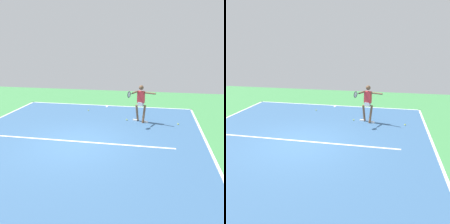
% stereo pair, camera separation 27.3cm
% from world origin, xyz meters
% --- Properties ---
extents(ground_plane, '(22.42, 22.42, 0.00)m').
position_xyz_m(ground_plane, '(0.00, 0.00, 0.00)').
color(ground_plane, '#428E4C').
extents(court_surface, '(10.22, 12.44, 0.00)m').
position_xyz_m(court_surface, '(0.00, 0.00, 0.00)').
color(court_surface, '#38608E').
rests_on(court_surface, ground_plane).
extents(court_line_baseline_near, '(10.22, 0.10, 0.01)m').
position_xyz_m(court_line_baseline_near, '(0.00, -6.17, 0.00)').
color(court_line_baseline_near, white).
rests_on(court_line_baseline_near, ground_plane).
extents(court_line_sideline_left, '(0.10, 12.44, 0.01)m').
position_xyz_m(court_line_sideline_left, '(-5.06, 0.00, 0.00)').
color(court_line_sideline_left, white).
rests_on(court_line_sideline_left, ground_plane).
extents(court_line_service, '(7.67, 0.10, 0.01)m').
position_xyz_m(court_line_service, '(0.00, -0.23, 0.00)').
color(court_line_service, white).
rests_on(court_line_service, ground_plane).
extents(court_line_centre_mark, '(0.10, 0.30, 0.01)m').
position_xyz_m(court_line_centre_mark, '(0.00, -5.97, 0.00)').
color(court_line_centre_mark, white).
rests_on(court_line_centre_mark, ground_plane).
extents(tennis_player, '(1.27, 1.17, 1.86)m').
position_xyz_m(tennis_player, '(-2.26, -3.23, 1.08)').
color(tennis_player, brown).
rests_on(tennis_player, ground_plane).
extents(tennis_ball_near_service_line, '(0.07, 0.07, 0.07)m').
position_xyz_m(tennis_ball_near_service_line, '(-4.10, -3.12, 0.03)').
color(tennis_ball_near_service_line, yellow).
rests_on(tennis_ball_near_service_line, ground_plane).
extents(tennis_ball_far_corner, '(0.07, 0.07, 0.07)m').
position_xyz_m(tennis_ball_far_corner, '(0.85, -4.79, 0.03)').
color(tennis_ball_far_corner, '#C6E53D').
rests_on(tennis_ball_far_corner, ground_plane).
extents(tennis_ball_centre_court, '(0.07, 0.07, 0.07)m').
position_xyz_m(tennis_ball_centre_court, '(-1.58, -3.35, 0.03)').
color(tennis_ball_centre_court, '#C6E53D').
rests_on(tennis_ball_centre_court, ground_plane).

